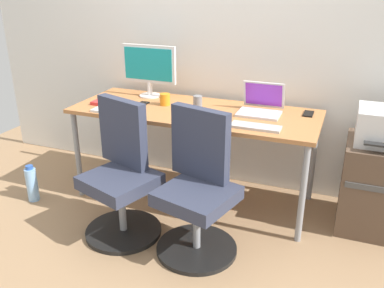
% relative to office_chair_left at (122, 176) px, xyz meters
% --- Properties ---
extents(ground_plane, '(5.28, 5.28, 0.00)m').
position_rel_office_chair_left_xyz_m(ground_plane, '(0.30, 0.62, -0.42)').
color(ground_plane, '#9E7A56').
extents(back_wall, '(4.40, 0.04, 2.60)m').
position_rel_office_chair_left_xyz_m(back_wall, '(0.30, 1.06, 0.88)').
color(back_wall, white).
rests_on(back_wall, ground).
extents(desk, '(1.89, 0.73, 0.76)m').
position_rel_office_chair_left_xyz_m(desk, '(0.30, 0.62, 0.27)').
color(desk, '#B77542').
rests_on(desk, ground).
extents(office_chair_left, '(0.56, 0.56, 0.94)m').
position_rel_office_chair_left_xyz_m(office_chair_left, '(0.00, 0.00, 0.00)').
color(office_chair_left, black).
rests_on(office_chair_left, ground).
extents(office_chair_right, '(0.54, 0.54, 0.94)m').
position_rel_office_chair_left_xyz_m(office_chair_right, '(0.57, 0.00, 0.00)').
color(office_chair_right, black).
rests_on(office_chair_right, ground).
extents(side_cabinet, '(0.46, 0.51, 0.65)m').
position_rel_office_chair_left_xyz_m(side_cabinet, '(1.66, 0.69, -0.10)').
color(side_cabinet, brown).
rests_on(side_cabinet, ground).
extents(water_bottle_on_floor, '(0.09, 0.09, 0.31)m').
position_rel_office_chair_left_xyz_m(water_bottle_on_floor, '(-0.91, 0.08, -0.28)').
color(water_bottle_on_floor, '#8CBFF2').
rests_on(water_bottle_on_floor, ground).
extents(desktop_monitor, '(0.48, 0.18, 0.43)m').
position_rel_office_chair_left_xyz_m(desktop_monitor, '(-0.19, 0.84, 0.58)').
color(desktop_monitor, silver).
rests_on(desktop_monitor, desk).
extents(open_laptop, '(0.31, 0.28, 0.22)m').
position_rel_office_chair_left_xyz_m(open_laptop, '(0.79, 0.73, 0.39)').
color(open_laptop, silver).
rests_on(open_laptop, desk).
extents(keyboard_by_monitor, '(0.34, 0.12, 0.02)m').
position_rel_office_chair_left_xyz_m(keyboard_by_monitor, '(-0.24, 0.33, 0.34)').
color(keyboard_by_monitor, silver).
rests_on(keyboard_by_monitor, desk).
extents(keyboard_by_laptop, '(0.34, 0.12, 0.02)m').
position_rel_office_chair_left_xyz_m(keyboard_by_laptop, '(0.83, 0.39, 0.34)').
color(keyboard_by_laptop, '#B7B7B7').
rests_on(keyboard_by_laptop, desk).
extents(mouse_by_monitor, '(0.06, 0.10, 0.03)m').
position_rel_office_chair_left_xyz_m(mouse_by_monitor, '(0.55, 0.38, 0.35)').
color(mouse_by_monitor, '#B7B7B7').
rests_on(mouse_by_monitor, desk).
extents(mouse_by_laptop, '(0.06, 0.10, 0.03)m').
position_rel_office_chair_left_xyz_m(mouse_by_laptop, '(0.20, 0.57, 0.35)').
color(mouse_by_laptop, silver).
rests_on(mouse_by_laptop, desk).
extents(coffee_mug, '(0.08, 0.08, 0.09)m').
position_rel_office_chair_left_xyz_m(coffee_mug, '(0.04, 0.65, 0.38)').
color(coffee_mug, orange).
rests_on(coffee_mug, desk).
extents(pen_cup, '(0.07, 0.07, 0.10)m').
position_rel_office_chair_left_xyz_m(pen_cup, '(0.32, 0.65, 0.39)').
color(pen_cup, slate).
rests_on(pen_cup, desk).
extents(phone_near_laptop, '(0.07, 0.14, 0.01)m').
position_rel_office_chair_left_xyz_m(phone_near_laptop, '(1.13, 0.82, 0.34)').
color(phone_near_laptop, black).
rests_on(phone_near_laptop, desk).
extents(phone_near_monitor, '(0.07, 0.14, 0.01)m').
position_rel_office_chair_left_xyz_m(phone_near_monitor, '(-0.14, 0.59, 0.34)').
color(phone_near_monitor, black).
rests_on(phone_near_monitor, desk).
extents(notebook, '(0.21, 0.15, 0.03)m').
position_rel_office_chair_left_xyz_m(notebook, '(-0.41, 0.50, 0.35)').
color(notebook, red).
rests_on(notebook, desk).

